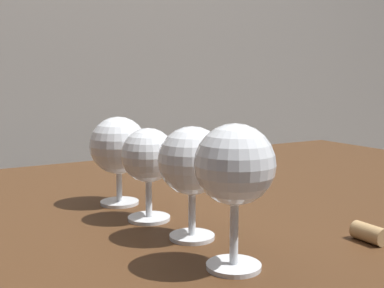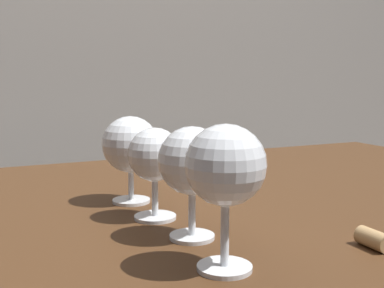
{
  "view_description": "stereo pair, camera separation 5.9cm",
  "coord_description": "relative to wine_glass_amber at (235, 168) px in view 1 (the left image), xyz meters",
  "views": [
    {
      "loc": [
        -0.39,
        -0.7,
        0.91
      ],
      "look_at": [
        -0.09,
        -0.19,
        0.83
      ],
      "focal_mm": 45.92,
      "sensor_mm": 36.0,
      "label": 1
    },
    {
      "loc": [
        -0.34,
        -0.73,
        0.91
      ],
      "look_at": [
        -0.09,
        -0.19,
        0.83
      ],
      "focal_mm": 45.92,
      "sensor_mm": 36.0,
      "label": 2
    }
  ],
  "objects": [
    {
      "name": "wine_glass_cabernet",
      "position": [
        -0.0,
        0.2,
        -0.02
      ],
      "size": [
        0.07,
        0.07,
        0.13
      ],
      "color": "white",
      "rests_on": "dining_table"
    },
    {
      "name": "cork",
      "position": [
        0.19,
        -0.02,
        -0.1
      ],
      "size": [
        0.02,
        0.04,
        0.02
      ],
      "primitive_type": "cylinder",
      "rotation": [
        1.57,
        0.0,
        0.0
      ],
      "color": "tan",
      "rests_on": "dining_table"
    },
    {
      "name": "wine_glass_rose",
      "position": [
        -0.0,
        0.3,
        -0.02
      ],
      "size": [
        0.09,
        0.09,
        0.14
      ],
      "color": "white",
      "rests_on": "dining_table"
    },
    {
      "name": "wine_glass_pinot",
      "position": [
        0.01,
        0.1,
        -0.01
      ],
      "size": [
        0.08,
        0.08,
        0.14
      ],
      "color": "white",
      "rests_on": "dining_table"
    },
    {
      "name": "wine_glass_amber",
      "position": [
        0.0,
        0.0,
        0.0
      ],
      "size": [
        0.08,
        0.08,
        0.15
      ],
      "color": "white",
      "rests_on": "dining_table"
    },
    {
      "name": "dining_table",
      "position": [
        0.1,
        0.3,
        -0.19
      ],
      "size": [
        1.46,
        0.82,
        0.71
      ],
      "color": "#472B16",
      "rests_on": "ground_plane"
    }
  ]
}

